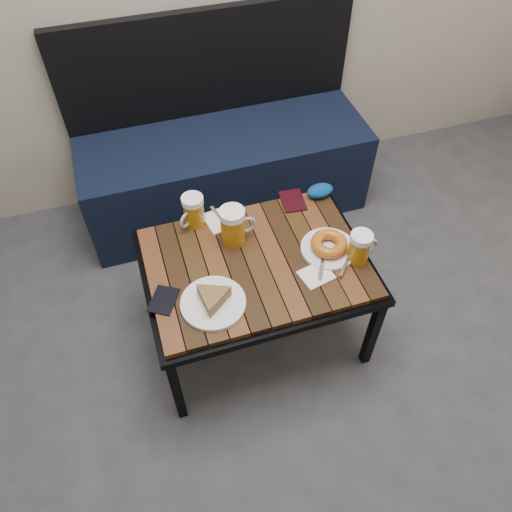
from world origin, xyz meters
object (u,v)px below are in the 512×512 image
object	(u,v)px
passport_burgundy	(293,201)
beer_mug_centre	(233,226)
bench	(224,163)
passport_navy	(164,300)
plate_pie	(213,300)
plate_bagel	(329,246)
beer_mug_right	(360,247)
beer_mug_left	(193,211)
cafe_table	(256,268)
knit_pouch	(320,191)

from	to	relation	value
passport_burgundy	beer_mug_centre	bearing A→B (deg)	-149.55
bench	passport_navy	world-z (taller)	bench
plate_pie	plate_bagel	bearing A→B (deg)	12.92
beer_mug_right	plate_pie	distance (m)	0.56
bench	passport_navy	xyz separation A→B (m)	(-0.45, -0.90, 0.20)
beer_mug_left	beer_mug_right	distance (m)	0.65
cafe_table	passport_navy	world-z (taller)	passport_navy
cafe_table	plate_pie	world-z (taller)	plate_pie
beer_mug_centre	beer_mug_left	bearing A→B (deg)	131.39
beer_mug_left	plate_pie	xyz separation A→B (m)	(-0.03, -0.40, -0.04)
bench	plate_bagel	world-z (taller)	bench
beer_mug_right	plate_pie	bearing A→B (deg)	178.86
beer_mug_left	beer_mug_centre	world-z (taller)	beer_mug_centre
plate_bagel	beer_mug_left	bearing A→B (deg)	147.07
beer_mug_centre	knit_pouch	distance (m)	0.43
bench	passport_navy	size ratio (longest dim) A/B	12.05
bench	plate_pie	xyz separation A→B (m)	(-0.29, -0.97, 0.22)
beer_mug_centre	passport_burgundy	size ratio (longest dim) A/B	1.21
plate_pie	beer_mug_centre	bearing A→B (deg)	60.61
bench	beer_mug_right	world-z (taller)	bench
beer_mug_right	plate_pie	xyz separation A→B (m)	(-0.56, -0.04, -0.04)
cafe_table	knit_pouch	size ratio (longest dim) A/B	7.39
knit_pouch	beer_mug_right	bearing A→B (deg)	-89.58
knit_pouch	beer_mug_left	bearing A→B (deg)	-179.82
cafe_table	plate_pie	distance (m)	0.25
knit_pouch	plate_bagel	bearing A→B (deg)	-106.06
bench	beer_mug_right	size ratio (longest dim) A/B	10.71
beer_mug_centre	knit_pouch	world-z (taller)	beer_mug_centre
beer_mug_right	passport_burgundy	size ratio (longest dim) A/B	1.03
bench	plate_bagel	bearing A→B (deg)	-77.76
beer_mug_right	beer_mug_left	bearing A→B (deg)	140.97
bench	beer_mug_right	xyz separation A→B (m)	(0.27, -0.93, 0.27)
cafe_table	beer_mug_right	bearing A→B (deg)	-15.96
bench	knit_pouch	bearing A→B (deg)	-64.48
beer_mug_centre	beer_mug_right	bearing A→B (deg)	-31.65
plate_bagel	passport_navy	world-z (taller)	plate_bagel
plate_pie	knit_pouch	size ratio (longest dim) A/B	2.00
beer_mug_centre	cafe_table	bearing A→B (deg)	-71.68
bench	plate_bagel	size ratio (longest dim) A/B	5.62
passport_navy	knit_pouch	distance (m)	0.79
cafe_table	beer_mug_centre	bearing A→B (deg)	110.56
bench	passport_navy	bearing A→B (deg)	-116.56
bench	beer_mug_right	bearing A→B (deg)	-73.64
passport_burgundy	plate_bagel	bearing A→B (deg)	-77.19
beer_mug_left	passport_navy	bearing A→B (deg)	23.41
cafe_table	passport_navy	size ratio (longest dim) A/B	7.23
bench	cafe_table	bearing A→B (deg)	-96.21
plate_pie	beer_mug_left	bearing A→B (deg)	86.15
beer_mug_left	beer_mug_right	bearing A→B (deg)	108.75
cafe_table	knit_pouch	world-z (taller)	knit_pouch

